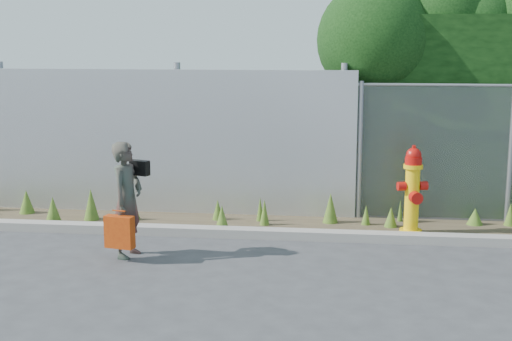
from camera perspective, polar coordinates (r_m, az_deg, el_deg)
The scene contains 8 objects.
ground at distance 7.96m, azimuth 0.97°, elevation -9.01°, with size 80.00×80.00×0.00m, color #373739.
curb at distance 9.65m, azimuth 2.06°, elevation -5.09°, with size 16.00×0.22×0.12m, color gray.
weed_strip at distance 10.32m, azimuth 1.81°, elevation -3.61°, with size 16.00×1.32×0.51m.
corrugated_fence at distance 11.31m, azimuth -14.01°, elevation 2.34°, with size 8.50×0.21×2.30m.
fire_hydrant at distance 9.95m, azimuth 12.39°, elevation -1.66°, with size 0.41×0.37×1.24m.
woman at distance 8.86m, azimuth -10.27°, elevation -2.31°, with size 0.52×0.34×1.43m, color #0E5945.
red_tote_bag at distance 8.73m, azimuth -10.86°, elevation -4.84°, with size 0.36×0.13×0.47m.
black_shoulder_bag at distance 8.93m, azimuth -9.29°, elevation 0.22°, with size 0.25×0.10×0.19m.
Camera 1 is at (0.75, -7.46, 2.69)m, focal length 50.00 mm.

